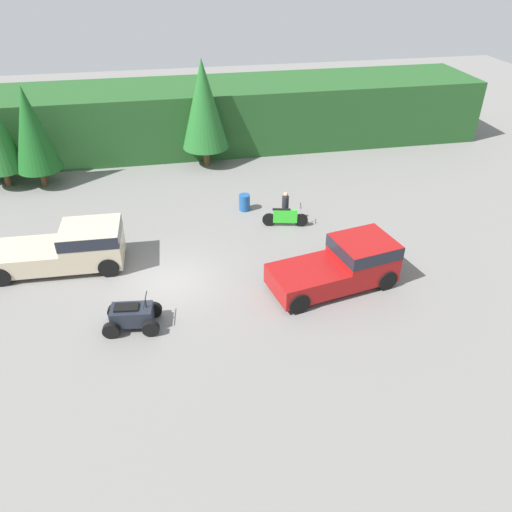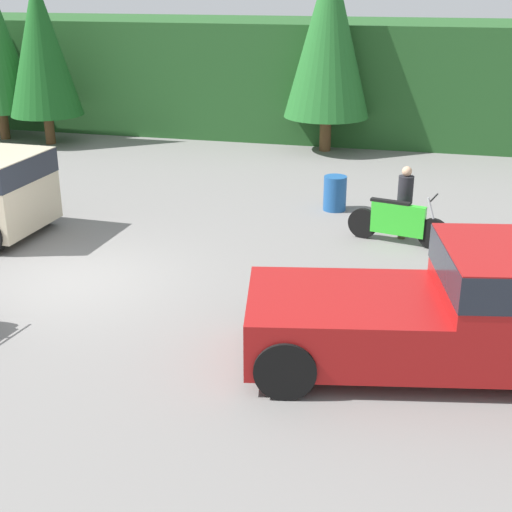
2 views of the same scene
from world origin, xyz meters
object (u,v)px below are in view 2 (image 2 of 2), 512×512
Objects in this scene: pickup_truck_red at (460,305)px; dirt_bike at (398,222)px; rider_person at (405,199)px; steel_barrel at (335,193)px.

dirt_bike is at bearing 91.50° from pickup_truck_red.
pickup_truck_red reaches higher than rider_person.
rider_person is at bearing 89.59° from pickup_truck_red.
rider_person is (0.10, 0.44, 0.41)m from dirt_bike.
pickup_truck_red is 5.79m from rider_person.
rider_person is 1.88× the size of steel_barrel.
pickup_truck_red is 6.29× the size of steel_barrel.
pickup_truck_red is at bearing -74.29° from rider_person.
rider_person is (-1.12, 5.68, -0.11)m from pickup_truck_red.
steel_barrel is (-1.71, 2.10, -0.05)m from dirt_bike.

